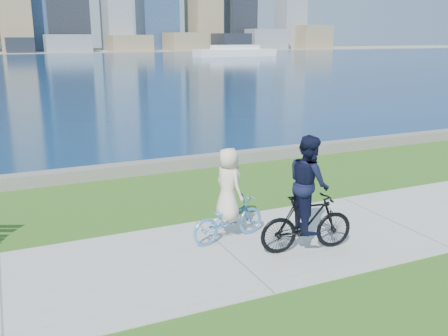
# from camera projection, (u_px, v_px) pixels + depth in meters

# --- Properties ---
(ground) EXTENTS (320.00, 320.00, 0.00)m
(ground) POSITION_uv_depth(u_px,v_px,m) (229.00, 253.00, 9.53)
(ground) COLOR #2C5A17
(ground) RESTS_ON ground
(concrete_path) EXTENTS (80.00, 3.50, 0.02)m
(concrete_path) POSITION_uv_depth(u_px,v_px,m) (229.00, 252.00, 9.53)
(concrete_path) COLOR #A7A7A2
(concrete_path) RESTS_ON ground
(seawall) EXTENTS (90.00, 0.50, 0.35)m
(seawall) POSITION_uv_depth(u_px,v_px,m) (141.00, 168.00, 14.93)
(seawall) COLOR slate
(seawall) RESTS_ON ground
(bay_water) EXTENTS (320.00, 131.00, 0.01)m
(bay_water) POSITION_uv_depth(u_px,v_px,m) (21.00, 64.00, 72.83)
(bay_water) COLOR #0C294F
(bay_water) RESTS_ON ground
(far_shore) EXTENTS (320.00, 30.00, 0.12)m
(far_shore) POSITION_uv_depth(u_px,v_px,m) (8.00, 52.00, 123.82)
(far_shore) COLOR gray
(far_shore) RESTS_ON ground
(ferry_far) EXTENTS (16.07, 4.59, 2.18)m
(ferry_far) POSITION_uv_depth(u_px,v_px,m) (235.00, 52.00, 97.50)
(ferry_far) COLOR white
(ferry_far) RESTS_ON ground
(cyclist_woman) EXTENTS (0.90, 1.76, 1.89)m
(cyclist_woman) POSITION_uv_depth(u_px,v_px,m) (228.00, 206.00, 9.92)
(cyclist_woman) COLOR #5FA5E7
(cyclist_woman) RESTS_ON ground
(cyclist_man) EXTENTS (0.82, 1.91, 2.25)m
(cyclist_man) POSITION_uv_depth(u_px,v_px,m) (308.00, 204.00, 9.35)
(cyclist_man) COLOR black
(cyclist_man) RESTS_ON ground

